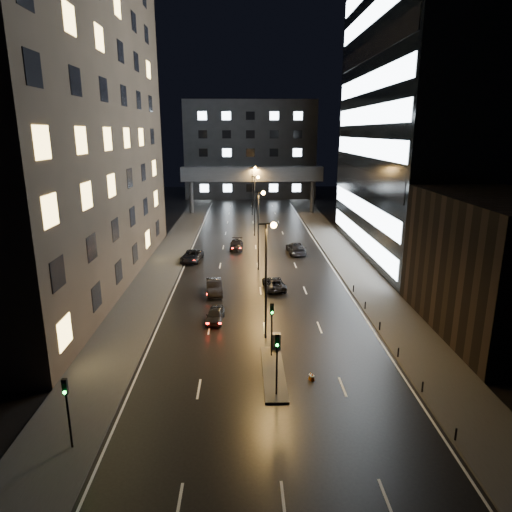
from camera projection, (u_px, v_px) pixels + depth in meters
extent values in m
plane|color=black|center=(256.00, 247.00, 70.20)|extent=(160.00, 160.00, 0.00)
cube|color=#383533|center=(169.00, 256.00, 65.03)|extent=(5.00, 110.00, 0.15)
cube|color=#383533|center=(343.00, 254.00, 65.68)|extent=(5.00, 110.00, 0.15)
cube|color=#2D2319|center=(50.00, 104.00, 48.91)|extent=(15.00, 48.00, 40.00)
cube|color=black|center=(497.00, 266.00, 39.25)|extent=(10.00, 18.00, 12.00)
cube|color=black|center=(443.00, 90.00, 61.06)|extent=(20.00, 36.00, 45.00)
cube|color=#333335|center=(250.00, 150.00, 122.83)|extent=(34.00, 14.00, 25.00)
cube|color=#333335|center=(252.00, 174.00, 96.88)|extent=(30.00, 3.00, 3.00)
cylinder|color=#333335|center=(192.00, 198.00, 97.86)|extent=(0.80, 0.80, 7.00)
cylinder|color=#333335|center=(312.00, 197.00, 98.54)|extent=(0.80, 0.80, 7.00)
cube|color=#383533|center=(274.00, 372.00, 33.55)|extent=(1.60, 8.00, 0.15)
cylinder|color=black|center=(272.00, 335.00, 35.48)|extent=(0.12, 0.12, 3.50)
cube|color=black|center=(272.00, 309.00, 34.90)|extent=(0.28, 0.22, 0.90)
sphere|color=#0CFF33|center=(272.00, 313.00, 34.83)|extent=(0.18, 0.18, 0.18)
cylinder|color=black|center=(277.00, 371.00, 30.17)|extent=(0.12, 0.12, 3.50)
cube|color=black|center=(277.00, 340.00, 29.59)|extent=(0.28, 0.22, 0.90)
sphere|color=#0CFF33|center=(277.00, 345.00, 29.53)|extent=(0.18, 0.18, 0.18)
cylinder|color=black|center=(69.00, 422.00, 25.08)|extent=(0.12, 0.12, 3.50)
cube|color=black|center=(65.00, 386.00, 24.50)|extent=(0.28, 0.22, 0.90)
sphere|color=#0CFF33|center=(64.00, 393.00, 24.44)|extent=(0.18, 0.18, 0.18)
cylinder|color=black|center=(456.00, 435.00, 25.99)|extent=(0.12, 0.12, 0.90)
cylinder|color=black|center=(422.00, 388.00, 30.81)|extent=(0.12, 0.12, 0.90)
cylinder|color=black|center=(398.00, 353.00, 35.63)|extent=(0.12, 0.12, 0.90)
cylinder|color=black|center=(380.00, 327.00, 40.46)|extent=(0.12, 0.12, 0.90)
cylinder|color=black|center=(365.00, 306.00, 45.28)|extent=(0.12, 0.12, 0.90)
cylinder|color=black|center=(353.00, 289.00, 50.10)|extent=(0.12, 0.12, 0.90)
cylinder|color=black|center=(266.00, 283.00, 38.02)|extent=(0.18, 0.18, 10.00)
cylinder|color=black|center=(266.00, 224.00, 36.71)|extent=(1.20, 0.12, 0.12)
sphere|color=#FF9E38|center=(274.00, 225.00, 36.75)|extent=(0.50, 0.50, 0.50)
cylinder|color=black|center=(258.00, 232.00, 57.31)|extent=(0.18, 0.18, 10.00)
cylinder|color=black|center=(258.00, 192.00, 55.99)|extent=(1.20, 0.12, 0.12)
sphere|color=#FF9E38|center=(263.00, 193.00, 56.03)|extent=(0.50, 0.50, 0.50)
cylinder|color=black|center=(254.00, 207.00, 76.59)|extent=(0.18, 0.18, 10.00)
cylinder|color=black|center=(254.00, 177.00, 75.27)|extent=(1.20, 0.12, 0.12)
sphere|color=#FF9E38|center=(258.00, 177.00, 75.32)|extent=(0.50, 0.50, 0.50)
cylinder|color=black|center=(252.00, 192.00, 95.88)|extent=(0.18, 0.18, 10.00)
cylinder|color=black|center=(252.00, 167.00, 94.56)|extent=(1.20, 0.12, 0.12)
sphere|color=#FF9E38|center=(255.00, 168.00, 94.60)|extent=(0.50, 0.50, 0.50)
imported|color=black|center=(215.00, 315.00, 42.55)|extent=(1.83, 3.93, 1.30)
imported|color=black|center=(214.00, 287.00, 49.85)|extent=(2.15, 4.85, 1.55)
imported|color=black|center=(192.00, 256.00, 62.31)|extent=(3.05, 5.51, 1.46)
imported|color=black|center=(237.00, 245.00, 68.64)|extent=(2.08, 4.84, 1.39)
imported|color=black|center=(274.00, 283.00, 51.41)|extent=(2.74, 4.94, 1.31)
imported|color=black|center=(296.00, 248.00, 66.29)|extent=(2.69, 5.75, 1.63)
cube|color=#525154|center=(276.00, 341.00, 36.93)|extent=(0.84, 0.57, 1.31)
cone|color=orange|center=(311.00, 375.00, 32.74)|extent=(0.35, 0.35, 0.54)
cone|color=#F5590C|center=(312.00, 377.00, 32.56)|extent=(0.50, 0.50, 0.54)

